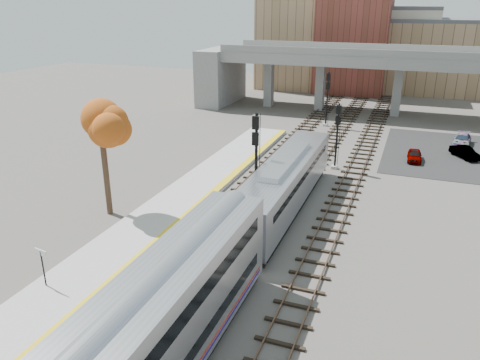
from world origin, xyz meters
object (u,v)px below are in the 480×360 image
Objects in this scene: signal_mast_near at (256,162)px; locomotive at (285,183)px; tree at (101,130)px; car_c at (462,140)px; signal_mast_mid at (337,138)px; signal_mast_far at (327,100)px; car_b at (465,152)px; car_a at (415,155)px.

locomotive is at bearing 21.95° from signal_mast_near.
locomotive is 2.13× the size of tree.
car_c is at bearing 57.16° from signal_mast_near.
car_c is at bearing 48.23° from tree.
tree is at bearing -131.16° from signal_mast_mid.
locomotive is at bearing -111.19° from car_c.
signal_mast_near is 1.19× the size of signal_mast_mid.
locomotive is 2.73× the size of signal_mast_far.
car_b is (16.18, -8.38, -2.81)m from signal_mast_far.
car_c is at bearing 56.30° from car_a.
signal_mast_far is 2.07× the size of car_a.
signal_mast_mid reaches higher than car_a.
locomotive is at bearing -159.63° from car_b.
car_a is at bearing -112.70° from car_c.
car_c reaches higher than car_a.
tree reaches higher than car_c.
tree reaches higher than car_a.
car_b is (16.18, 20.03, -3.30)m from signal_mast_near.
signal_mast_near reaches higher than car_a.
car_a is (11.31, -11.24, -2.84)m from signal_mast_far.
signal_mast_near reaches higher than signal_mast_mid.
locomotive is 2.47× the size of signal_mast_near.
car_a is at bearing 45.18° from tree.
signal_mast_mid is 22.14m from tree.
car_c reaches higher than car_b.
signal_mast_far is at bearing 90.00° from signal_mast_near.
locomotive is 28.11m from car_c.
car_c is (4.90, 7.94, 0.04)m from car_a.
signal_mast_far reaches higher than car_c.
signal_mast_near is 12.62m from signal_mast_mid.
tree reaches higher than car_b.
car_c is (16.20, 25.11, -3.28)m from signal_mast_near.
signal_mast_near is 1.81× the size of car_c.
signal_mast_mid is (2.00, 11.06, 0.80)m from locomotive.
locomotive is 27.67m from signal_mast_far.
locomotive is at bearing -85.64° from signal_mast_far.
car_b is (12.08, 8.13, -2.44)m from signal_mast_mid.
signal_mast_near is at bearing -109.00° from signal_mast_mid.
car_b is at bearing -81.25° from car_c.
car_b is (26.47, 24.58, -5.98)m from tree.
car_a is at bearing 56.64° from signal_mast_near.
signal_mast_near is 30.06m from car_c.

